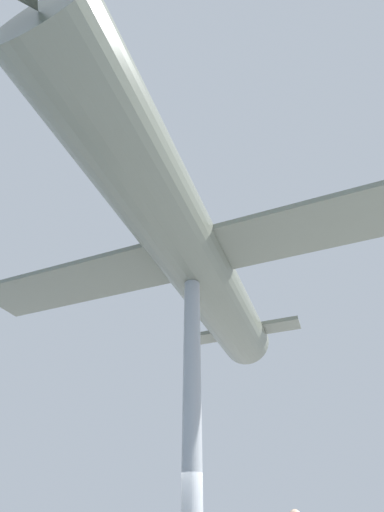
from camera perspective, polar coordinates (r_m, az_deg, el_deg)
support_pylon_central at (r=9.05m, az=-0.00°, el=-24.74°), size 0.47×0.47×7.43m
suspended_airplane at (r=10.95m, az=-0.60°, el=0.99°), size 16.69×16.02×3.51m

